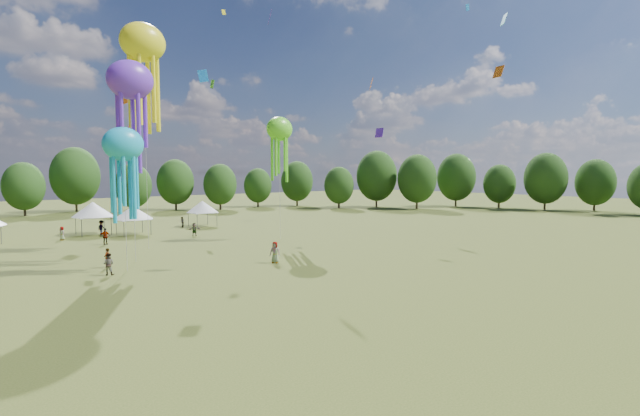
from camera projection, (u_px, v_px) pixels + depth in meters
ground at (557, 413)px, 15.52m from camera, size 300.00×300.00×0.00m
spectator_near at (109, 264)px, 36.37m from camera, size 1.08×1.04×1.76m
spectators_far at (149, 233)px, 54.66m from camera, size 17.27×32.40×1.93m
festival_tents at (67, 214)px, 57.06m from camera, size 39.98×8.70×4.32m
show_kites at (83, 82)px, 40.64m from camera, size 40.40×13.00×23.62m
treeline at (62, 185)px, 60.91m from camera, size 201.57×95.24×13.43m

